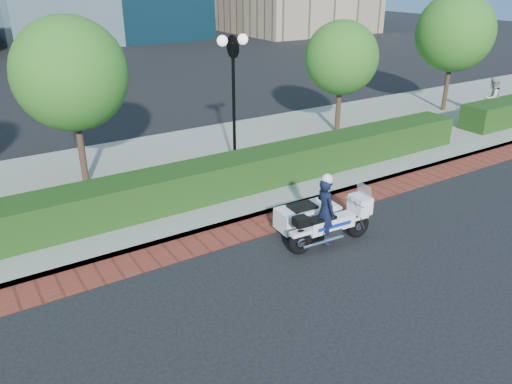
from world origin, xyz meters
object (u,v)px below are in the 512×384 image
lamppost (233,82)px  tree_c (342,58)px  tree_d (455,32)px  police_motorcycle (319,217)px  tree_b (70,74)px  pedestrian (491,98)px

lamppost → tree_c: tree_c is taller
lamppost → tree_d: tree_d is taller
lamppost → police_motorcycle: 5.61m
tree_c → tree_d: (6.50, 0.00, 0.56)m
tree_d → police_motorcycle: (-12.58, -6.38, -2.96)m
police_motorcycle → tree_b: bearing=125.2°
lamppost → pedestrian: lamppost is taller
tree_b → police_motorcycle: (3.92, -6.38, -2.79)m
lamppost → tree_d: (12.00, 1.30, 0.65)m
lamppost → police_motorcycle: lamppost is taller
pedestrian → lamppost: bearing=-3.5°
tree_b → tree_d: bearing=0.0°
police_motorcycle → lamppost: bearing=87.2°
tree_b → pedestrian: bearing=-7.2°
police_motorcycle → pedestrian: 13.58m
lamppost → tree_c: 5.65m
tree_b → tree_c: tree_b is taller
tree_b → tree_d: (16.50, 0.00, 0.18)m
tree_b → tree_c: bearing=-0.0°
police_motorcycle → tree_d: bearing=30.6°
tree_c → tree_b: bearing=180.0°
tree_b → tree_d: 16.50m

